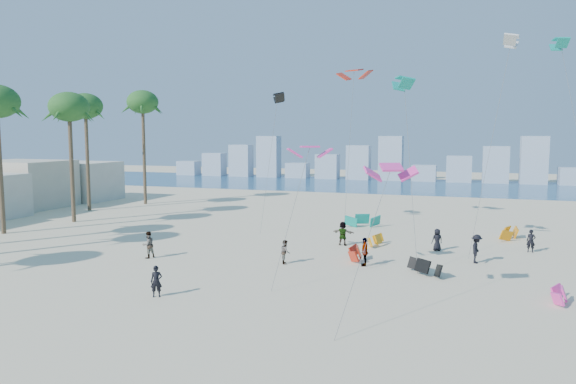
% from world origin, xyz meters
% --- Properties ---
extents(ground, '(220.00, 220.00, 0.00)m').
position_xyz_m(ground, '(0.00, 0.00, 0.00)').
color(ground, beige).
rests_on(ground, ground).
extents(ocean, '(220.00, 220.00, 0.00)m').
position_xyz_m(ocean, '(0.00, 72.00, 0.01)').
color(ocean, navy).
rests_on(ocean, ground).
extents(kitesurfer_near, '(0.72, 0.62, 1.66)m').
position_xyz_m(kitesurfer_near, '(-0.46, 4.69, 0.83)').
color(kitesurfer_near, black).
rests_on(kitesurfer_near, ground).
extents(kitesurfer_mid, '(0.83, 0.93, 1.57)m').
position_xyz_m(kitesurfer_mid, '(3.59, 13.69, 0.78)').
color(kitesurfer_mid, gray).
rests_on(kitesurfer_mid, ground).
extents(kitesurfers_far, '(26.10, 11.21, 1.92)m').
position_xyz_m(kitesurfers_far, '(8.20, 17.67, 0.92)').
color(kitesurfers_far, black).
rests_on(kitesurfers_far, ground).
extents(grounded_kites, '(16.27, 21.54, 1.07)m').
position_xyz_m(grounded_kites, '(11.17, 21.84, 0.46)').
color(grounded_kites, '#B52512').
rests_on(grounded_kites, ground).
extents(flying_kites, '(30.58, 33.37, 17.35)m').
position_xyz_m(flying_kites, '(14.36, 22.47, 11.77)').
color(flying_kites, '#F837A4').
rests_on(flying_kites, ground).
extents(distant_skyline, '(85.00, 3.00, 8.40)m').
position_xyz_m(distant_skyline, '(-1.19, 82.00, 3.09)').
color(distant_skyline, '#9EADBF').
rests_on(distant_skyline, ground).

